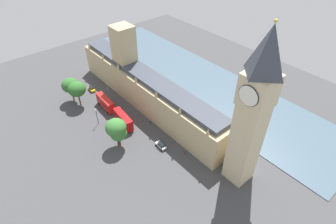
{
  "coord_description": "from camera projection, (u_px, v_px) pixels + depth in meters",
  "views": [
    {
      "loc": [
        47.54,
        70.7,
        65.57
      ],
      "look_at": [
        1.0,
        15.74,
        7.4
      ],
      "focal_mm": 29.03,
      "sensor_mm": 36.0,
      "label": 1
    }
  ],
  "objects": [
    {
      "name": "plane_tree_slot_10",
      "position": [
        119.0,
        133.0,
        86.98
      ],
      "size": [
        5.53,
        5.53,
        7.96
      ],
      "color": "brown",
      "rests_on": "ground"
    },
    {
      "name": "pedestrian_trailing",
      "position": [
        108.0,
        89.0,
        115.47
      ],
      "size": [
        0.63,
        0.69,
        1.64
      ],
      "rotation": [
        0.0,
        0.0,
        5.73
      ],
      "color": "gray",
      "rests_on": "ground"
    },
    {
      "name": "parliament_building",
      "position": [
        145.0,
        87.0,
        104.28
      ],
      "size": [
        10.67,
        78.48,
        27.89
      ],
      "color": "tan",
      "rests_on": "ground"
    },
    {
      "name": "plane_tree_opposite_hall",
      "position": [
        116.0,
        128.0,
        85.6
      ],
      "size": [
        6.72,
        6.72,
        10.82
      ],
      "color": "brown",
      "rests_on": "ground"
    },
    {
      "name": "pedestrian_under_trees",
      "position": [
        150.0,
        121.0,
        99.0
      ],
      "size": [
        0.67,
        0.59,
        1.62
      ],
      "rotation": [
        0.0,
        0.0,
        5.12
      ],
      "color": "#336B60",
      "rests_on": "ground"
    },
    {
      "name": "pedestrian_by_river_gate",
      "position": [
        184.0,
        152.0,
        87.33
      ],
      "size": [
        0.61,
        0.52,
        1.5
      ],
      "rotation": [
        0.0,
        0.0,
        4.99
      ],
      "color": "maroon",
      "rests_on": "ground"
    },
    {
      "name": "street_lamp_slot_11",
      "position": [
        96.0,
        114.0,
        96.17
      ],
      "size": [
        0.56,
        0.56,
        6.71
      ],
      "color": "black",
      "rests_on": "ground"
    },
    {
      "name": "plane_tree_far_end",
      "position": [
        70.0,
        85.0,
        105.81
      ],
      "size": [
        6.66,
        6.66,
        10.02
      ],
      "color": "brown",
      "rests_on": "ground"
    },
    {
      "name": "clock_tower",
      "position": [
        253.0,
        112.0,
        65.74
      ],
      "size": [
        7.48,
        7.48,
        47.03
      ],
      "color": "#CCBA8E",
      "rests_on": "ground"
    },
    {
      "name": "plane_tree_near_tower",
      "position": [
        77.0,
        89.0,
        103.39
      ],
      "size": [
        6.74,
        6.74,
        10.27
      ],
      "color": "brown",
      "rests_on": "ground"
    },
    {
      "name": "ground_plane",
      "position": [
        144.0,
        106.0,
        107.07
      ],
      "size": [
        148.48,
        148.48,
        0.0
      ],
      "primitive_type": "plane",
      "color": "#424244"
    },
    {
      "name": "river_thames",
      "position": [
        198.0,
        80.0,
        121.95
      ],
      "size": [
        33.34,
        133.63,
        0.25
      ],
      "primitive_type": "cube",
      "color": "#475B6B",
      "rests_on": "ground"
    },
    {
      "name": "double_decker_bus_midblock",
      "position": [
        123.0,
        119.0,
        96.93
      ],
      "size": [
        3.47,
        10.68,
        4.75
      ],
      "rotation": [
        0.0,
        0.0,
        3.05
      ],
      "color": "#B20C0F",
      "rests_on": "ground"
    },
    {
      "name": "car_yellow_cab_kerbside",
      "position": [
        92.0,
        89.0,
        115.17
      ],
      "size": [
        2.11,
        4.17,
        1.74
      ],
      "rotation": [
        0.0,
        0.0,
        -0.09
      ],
      "color": "gold",
      "rests_on": "ground"
    },
    {
      "name": "double_decker_bus_leading",
      "position": [
        105.0,
        103.0,
        104.67
      ],
      "size": [
        2.99,
        10.59,
        4.75
      ],
      "rotation": [
        0.0,
        0.0,
        -0.04
      ],
      "color": "red",
      "rests_on": "ground"
    },
    {
      "name": "car_silver_corner",
      "position": [
        161.0,
        145.0,
        89.37
      ],
      "size": [
        2.02,
        4.3,
        1.74
      ],
      "rotation": [
        0.0,
        0.0,
        3.12
      ],
      "color": "#B7B7BC",
      "rests_on": "ground"
    }
  ]
}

